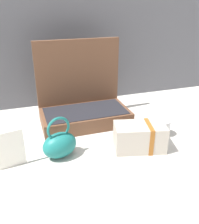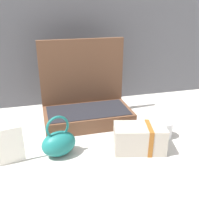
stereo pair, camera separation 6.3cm
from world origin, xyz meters
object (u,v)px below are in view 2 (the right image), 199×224
cream_toiletry_bag (140,138)px  info_card_left (9,147)px  open_suitcase (86,103)px  teal_pouch_handbag (59,143)px  coffee_mug (164,129)px

cream_toiletry_bag → info_card_left: (-0.56, 0.04, 0.02)m
cream_toiletry_bag → open_suitcase: bearing=115.1°
cream_toiletry_bag → info_card_left: size_ratio=1.54×
cream_toiletry_bag → info_card_left: info_card_left is taller
teal_pouch_handbag → coffee_mug: teal_pouch_handbag is taller
teal_pouch_handbag → cream_toiletry_bag: bearing=-8.9°
coffee_mug → info_card_left: info_card_left is taller
coffee_mug → open_suitcase: bearing=139.3°
open_suitcase → cream_toiletry_bag: size_ratio=1.90×
open_suitcase → coffee_mug: 0.44m
open_suitcase → coffee_mug: (0.33, -0.29, -0.06)m
open_suitcase → info_card_left: size_ratio=2.92×
teal_pouch_handbag → info_card_left: bearing=-176.7°
open_suitcase → teal_pouch_handbag: open_suitcase is taller
open_suitcase → teal_pouch_handbag: 0.36m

